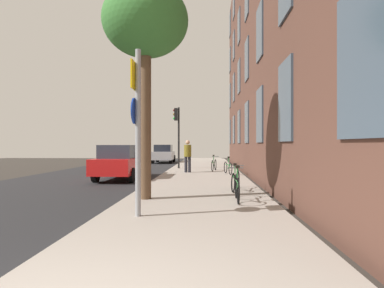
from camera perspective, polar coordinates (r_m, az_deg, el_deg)
ground_plane at (r=17.89m, az=-9.50°, el=-5.38°), size 41.80×41.80×0.00m
road_asphalt at (r=18.45m, az=-15.91°, el=-5.20°), size 7.00×38.00×0.01m
sidewalk at (r=17.48m, az=1.83°, el=-5.31°), size 4.20×38.00×0.12m
building_facade at (r=17.89m, az=10.54°, el=17.43°), size 0.56×27.00×14.04m
sign_post at (r=7.02m, az=-9.68°, el=3.97°), size 0.15×0.60×3.57m
traffic_light at (r=20.88m, az=-2.63°, el=3.07°), size 0.43×0.24×3.93m
tree_near at (r=9.81m, az=-8.22°, el=20.21°), size 2.43×2.43×6.07m
bicycle_0 at (r=8.89m, az=7.96°, el=-7.53°), size 0.42×1.64×0.98m
bicycle_1 at (r=10.95m, az=7.70°, el=-6.26°), size 0.54×1.60×0.91m
bicycle_2 at (r=16.87m, az=6.36°, el=-4.09°), size 0.47×1.60×0.91m
bicycle_3 at (r=18.93m, az=3.89°, el=-3.63°), size 0.47×1.62×0.93m
pedestrian_0 at (r=17.76m, az=-0.77°, el=-1.76°), size 0.45×0.45×1.77m
car_0 at (r=15.71m, az=-12.28°, el=-3.04°), size 1.80×4.50×1.62m
car_1 at (r=29.05m, az=-5.02°, el=-1.68°), size 1.85×4.23×1.62m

